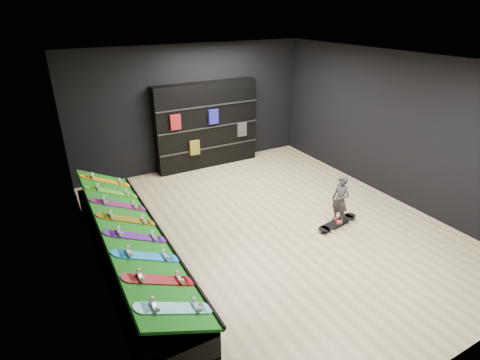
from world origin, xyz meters
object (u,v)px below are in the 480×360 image
display_rack (131,255)px  back_shelving (207,125)px  floor_skateboard (337,224)px  child (339,209)px

display_rack → back_shelving: bearing=49.6°
display_rack → back_shelving: back_shelving is taller
back_shelving → floor_skateboard: (0.89, -3.92, -1.02)m
back_shelving → child: (0.89, -3.92, -0.69)m
display_rack → floor_skateboard: (3.71, -0.60, -0.21)m
floor_skateboard → back_shelving: bearing=93.4°
back_shelving → floor_skateboard: bearing=-77.3°
floor_skateboard → child: bearing=0.0°
floor_skateboard → child: size_ratio=1.75×
floor_skateboard → child: 0.33m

